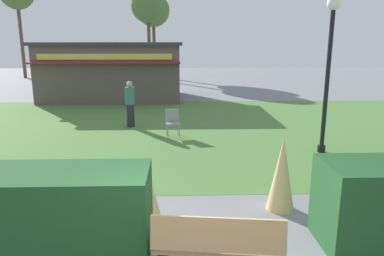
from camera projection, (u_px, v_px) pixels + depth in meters
The scene contains 13 objects.
lawn_patch at pixel (184, 128), 13.28m from camera, with size 36.00×12.00×0.01m, color #4C7A38.
park_bench at pixel (218, 246), 4.74m from camera, with size 1.75×0.72×0.95m.
hedge_left at pixel (58, 215), 5.23m from camera, with size 2.65×1.10×1.31m, color #1E4C23.
ornamental_grass_behind_left at pixel (147, 197), 6.02m from camera, with size 0.55×0.55×1.14m, color tan.
ornamental_grass_behind_right at pixel (139, 198), 5.90m from camera, with size 0.79×0.79×1.20m, color tan.
ornamental_grass_behind_center at pixel (282, 174), 6.71m from camera, with size 0.52×0.52×1.40m, color tan.
lamppost_mid at pixel (329, 58), 9.77m from camera, with size 0.36×0.36×4.22m.
food_kiosk at pixel (114, 70), 19.91m from camera, with size 7.52×4.92×3.04m.
cafe_chair_east at pixel (173, 120), 12.06m from camera, with size 0.50×0.50×0.89m.
person_strolling at pixel (130, 104), 13.25m from camera, with size 0.34×0.34×1.69m.
parked_car_west_slot at pixel (128, 75), 27.03m from camera, with size 4.22×2.10×1.20m.
tree_left_bg at pixel (148, 6), 29.09m from camera, with size 2.80×2.80×7.31m.
tree_right_bg at pixel (153, 11), 31.25m from camera, with size 2.80×2.80×7.08m.
Camera 1 is at (-0.13, -3.78, 3.08)m, focal length 34.03 mm.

